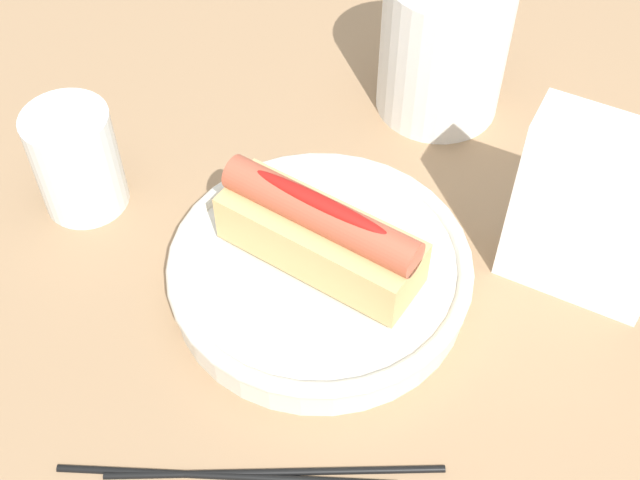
{
  "coord_description": "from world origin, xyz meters",
  "views": [
    {
      "loc": [
        0.1,
        -0.37,
        0.51
      ],
      "look_at": [
        -0.02,
        -0.01,
        0.05
      ],
      "focal_mm": 46.86,
      "sensor_mm": 36.0,
      "label": 1
    }
  ],
  "objects_px": {
    "chopstick_far": "(226,475)",
    "water_glass": "(78,165)",
    "hotdog_front": "(320,233)",
    "chopstick_near": "(277,471)",
    "serving_bowl": "(320,271)",
    "napkin_box": "(594,213)",
    "paper_towel_roll": "(444,45)"
  },
  "relations": [
    {
      "from": "chopstick_far",
      "to": "water_glass",
      "type": "bearing_deg",
      "value": 121.41
    },
    {
      "from": "hotdog_front",
      "to": "chopstick_near",
      "type": "height_order",
      "value": "hotdog_front"
    },
    {
      "from": "serving_bowl",
      "to": "chopstick_far",
      "type": "height_order",
      "value": "serving_bowl"
    },
    {
      "from": "serving_bowl",
      "to": "napkin_box",
      "type": "relative_size",
      "value": 1.5
    },
    {
      "from": "serving_bowl",
      "to": "napkin_box",
      "type": "height_order",
      "value": "napkin_box"
    },
    {
      "from": "water_glass",
      "to": "paper_towel_roll",
      "type": "distance_m",
      "value": 0.32
    },
    {
      "from": "hotdog_front",
      "to": "paper_towel_roll",
      "type": "relative_size",
      "value": 1.18
    },
    {
      "from": "hotdog_front",
      "to": "napkin_box",
      "type": "xyz_separation_m",
      "value": [
        0.18,
        0.07,
        0.01
      ]
    },
    {
      "from": "paper_towel_roll",
      "to": "water_glass",
      "type": "bearing_deg",
      "value": -140.1
    },
    {
      "from": "paper_towel_roll",
      "to": "chopstick_far",
      "type": "distance_m",
      "value": 0.4
    },
    {
      "from": "water_glass",
      "to": "chopstick_far",
      "type": "bearing_deg",
      "value": -43.43
    },
    {
      "from": "water_glass",
      "to": "napkin_box",
      "type": "xyz_separation_m",
      "value": [
        0.39,
        0.04,
        0.04
      ]
    },
    {
      "from": "serving_bowl",
      "to": "chopstick_far",
      "type": "relative_size",
      "value": 1.02
    },
    {
      "from": "hotdog_front",
      "to": "chopstick_near",
      "type": "xyz_separation_m",
      "value": [
        0.02,
        -0.15,
        -0.06
      ]
    },
    {
      "from": "serving_bowl",
      "to": "chopstick_far",
      "type": "distance_m",
      "value": 0.16
    },
    {
      "from": "paper_towel_roll",
      "to": "serving_bowl",
      "type": "bearing_deg",
      "value": -98.95
    },
    {
      "from": "hotdog_front",
      "to": "paper_towel_roll",
      "type": "height_order",
      "value": "paper_towel_roll"
    },
    {
      "from": "water_glass",
      "to": "chopstick_near",
      "type": "relative_size",
      "value": 0.41
    },
    {
      "from": "napkin_box",
      "to": "chopstick_far",
      "type": "bearing_deg",
      "value": -120.25
    },
    {
      "from": "napkin_box",
      "to": "chopstick_near",
      "type": "xyz_separation_m",
      "value": [
        -0.16,
        -0.22,
        -0.07
      ]
    },
    {
      "from": "paper_towel_roll",
      "to": "chopstick_near",
      "type": "bearing_deg",
      "value": -92.48
    },
    {
      "from": "water_glass",
      "to": "hotdog_front",
      "type": "bearing_deg",
      "value": -7.06
    },
    {
      "from": "serving_bowl",
      "to": "hotdog_front",
      "type": "distance_m",
      "value": 0.04
    },
    {
      "from": "hotdog_front",
      "to": "paper_towel_roll",
      "type": "distance_m",
      "value": 0.24
    },
    {
      "from": "paper_towel_roll",
      "to": "napkin_box",
      "type": "relative_size",
      "value": 0.89
    },
    {
      "from": "hotdog_front",
      "to": "napkin_box",
      "type": "bearing_deg",
      "value": 20.1
    },
    {
      "from": "napkin_box",
      "to": "water_glass",
      "type": "bearing_deg",
      "value": -164.89
    },
    {
      "from": "serving_bowl",
      "to": "water_glass",
      "type": "bearing_deg",
      "value": 172.94
    },
    {
      "from": "hotdog_front",
      "to": "chopstick_near",
      "type": "relative_size",
      "value": 0.72
    },
    {
      "from": "water_glass",
      "to": "napkin_box",
      "type": "distance_m",
      "value": 0.39
    },
    {
      "from": "chopstick_far",
      "to": "hotdog_front",
      "type": "bearing_deg",
      "value": 71.34
    },
    {
      "from": "serving_bowl",
      "to": "paper_towel_roll",
      "type": "bearing_deg",
      "value": 81.05
    }
  ]
}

